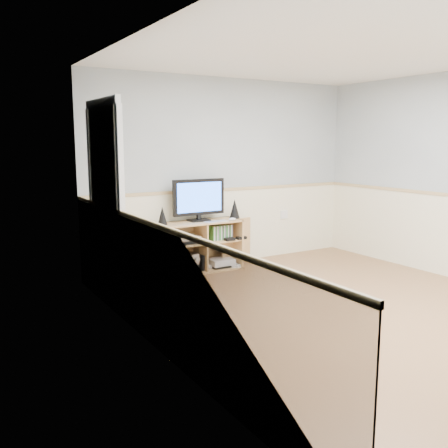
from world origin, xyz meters
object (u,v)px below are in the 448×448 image
Objects in this scene: monitor at (199,198)px; keyboard at (216,221)px; game_consoles at (220,263)px; media_cabinet at (199,245)px.

monitor is 2.37× the size of keyboard.
keyboard is 0.61m from game_consoles.
media_cabinet is 0.38m from game_consoles.
monitor is 0.92m from game_consoles.
game_consoles is at bearing 45.74° from keyboard.
media_cabinet is 0.41m from keyboard.
game_consoles is (0.27, -0.06, -0.26)m from media_cabinet.
monitor is at bearing 128.64° from keyboard.
game_consoles is at bearing -12.47° from monitor.
keyboard reaches higher than media_cabinet.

